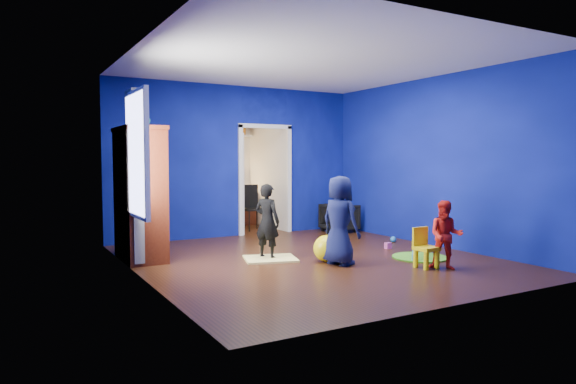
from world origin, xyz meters
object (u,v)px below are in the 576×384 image
kid_chair (427,250)px  study_desk (235,209)px  vase (144,119)px  folding_chair (253,208)px  crt_tv (143,191)px  hopper_ball (327,248)px  armchair (340,218)px  toddler_red (446,235)px  child_navy (340,220)px  play_mat (420,257)px  child_black (267,221)px  tv_armoire (140,194)px

kid_chair → study_desk: 5.54m
vase → folding_chair: 4.00m
crt_tv → hopper_ball: bearing=-33.5°
armchair → crt_tv: 4.38m
toddler_red → crt_tv: (-3.38, 2.72, 0.55)m
hopper_ball → folding_chair: bearing=81.8°
armchair → kid_chair: bearing=164.7°
child_navy → play_mat: child_navy is taller
hopper_ball → vase: bearing=152.5°
child_black → play_mat: bearing=-147.4°
child_black → hopper_ball: child_black is taller
child_navy → tv_armoire: size_ratio=0.64×
child_black → play_mat: (2.03, -1.09, -0.55)m
study_desk → toddler_red: bearing=-84.0°
child_navy → toddler_red: child_navy is taller
study_desk → vase: bearing=-130.5°
toddler_red → crt_tv: 4.37m
armchair → folding_chair: 1.82m
crt_tv → play_mat: (3.65, -1.95, -1.01)m
child_black → tv_armoire: tv_armoire is taller
armchair → play_mat: (-0.56, -2.89, -0.28)m
armchair → study_desk: 2.51m
child_black → kid_chair: child_black is taller
vase → folding_chair: size_ratio=0.22×
crt_tv → folding_chair: crt_tv is taller
child_navy → vase: vase is taller
kid_chair → crt_tv: bearing=139.8°
child_black → toddler_red: size_ratio=1.21×
tv_armoire → folding_chair: tv_armoire is taller
child_navy → folding_chair: size_ratio=1.36×
study_desk → hopper_ball: bearing=-96.4°
study_desk → play_mat: bearing=-80.0°
toddler_red → crt_tv: crt_tv is taller
child_navy → hopper_ball: bearing=-4.1°
hopper_ball → folding_chair: (0.51, 3.54, 0.26)m
kid_chair → toddler_red: bearing=-55.4°
child_navy → toddler_red: 1.44m
kid_chair → armchair: bearing=71.8°
armchair → vase: vase is taller
armchair → vase: bearing=106.8°
crt_tv → child_navy: bearing=-37.1°
vase → crt_tv: size_ratio=0.28×
study_desk → folding_chair: size_ratio=0.96×
vase → kid_chair: (3.27, -2.22, -1.81)m
child_navy → study_desk: 4.78m
armchair → child_black: size_ratio=0.57×
tv_armoire → hopper_ball: tv_armoire is taller
vase → tv_armoire: 1.12m
armchair → toddler_red: toddler_red is taller
vase → study_desk: vase is taller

